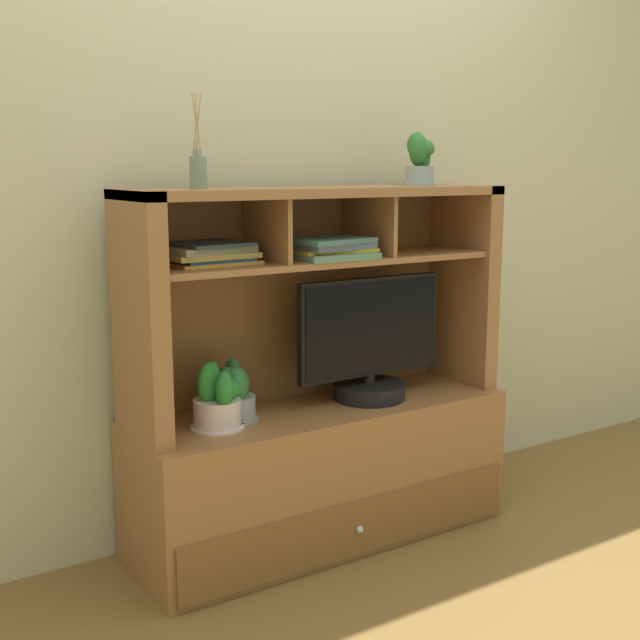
# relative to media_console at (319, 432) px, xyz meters

# --- Properties ---
(floor_plane) EXTENTS (6.00, 6.00, 0.02)m
(floor_plane) POSITION_rel_media_console_xyz_m (0.00, -0.01, -0.39)
(floor_plane) COLOR brown
(floor_plane) RESTS_ON ground
(back_wall) EXTENTS (6.00, 0.02, 2.80)m
(back_wall) POSITION_rel_media_console_xyz_m (0.00, 0.25, 1.02)
(back_wall) COLOR beige
(back_wall) RESTS_ON ground
(media_console) EXTENTS (1.32, 0.48, 1.21)m
(media_console) POSITION_rel_media_console_xyz_m (0.00, 0.00, 0.00)
(media_console) COLOR #905F36
(media_console) RESTS_ON ground
(tv_monitor) EXTENTS (0.57, 0.25, 0.43)m
(tv_monitor) POSITION_rel_media_console_xyz_m (0.19, -0.04, 0.28)
(tv_monitor) COLOR black
(tv_monitor) RESTS_ON media_console
(potted_orchid) EXTENTS (0.16, 0.16, 0.19)m
(potted_orchid) POSITION_rel_media_console_xyz_m (-0.33, 0.00, 0.19)
(potted_orchid) COLOR gray
(potted_orchid) RESTS_ON media_console
(potted_fern) EXTENTS (0.17, 0.17, 0.21)m
(potted_fern) POSITION_rel_media_console_xyz_m (-0.41, -0.05, 0.18)
(potted_fern) COLOR beige
(potted_fern) RESTS_ON media_console
(magazine_stack_left) EXTENTS (0.29, 0.23, 0.07)m
(magazine_stack_left) POSITION_rel_media_console_xyz_m (-0.39, 0.00, 0.64)
(magazine_stack_left) COLOR gold
(magazine_stack_left) RESTS_ON media_console
(magazine_stack_centre) EXTENTS (0.29, 0.23, 0.07)m
(magazine_stack_centre) POSITION_rel_media_console_xyz_m (0.01, -0.06, 0.64)
(magazine_stack_centre) COLOR #517760
(magazine_stack_centre) RESTS_ON media_console
(diffuser_bottle) EXTENTS (0.05, 0.05, 0.28)m
(diffuser_bottle) POSITION_rel_media_console_xyz_m (-0.43, -0.00, 0.89)
(diffuser_bottle) COLOR slate
(diffuser_bottle) RESTS_ON media_console
(potted_succulent) EXTENTS (0.12, 0.12, 0.19)m
(potted_succulent) POSITION_rel_media_console_xyz_m (0.43, 0.01, 0.93)
(potted_succulent) COLOR #869F9C
(potted_succulent) RESTS_ON media_console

